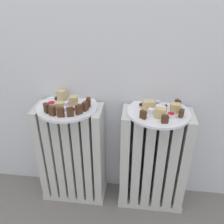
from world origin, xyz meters
TOP-DOWN VIEW (x-y plane):
  - radiator_left at (-0.21, 0.28)m, footprint 0.35×0.16m
  - radiator_right at (0.21, 0.28)m, footprint 0.35×0.16m
  - plate_left at (-0.21, 0.28)m, footprint 0.29×0.29m
  - plate_right at (0.21, 0.28)m, footprint 0.29×0.29m
  - dark_cake_slice_left_0 at (-0.29, 0.21)m, footprint 0.03×0.03m
  - dark_cake_slice_left_1 at (-0.25, 0.18)m, footprint 0.03×0.03m
  - dark_cake_slice_left_2 at (-0.21, 0.18)m, footprint 0.03×0.02m
  - dark_cake_slice_left_3 at (-0.17, 0.19)m, footprint 0.03×0.03m
  - dark_cake_slice_left_4 at (-0.14, 0.21)m, footprint 0.03×0.03m
  - dark_cake_slice_left_5 at (-0.12, 0.24)m, footprint 0.03×0.03m
  - dark_cake_slice_left_6 at (-0.11, 0.29)m, footprint 0.02×0.03m
  - marble_cake_slice_left_0 at (-0.24, 0.24)m, footprint 0.04×0.04m
  - marble_cake_slice_left_1 at (-0.18, 0.30)m, footprint 0.04×0.03m
  - marble_cake_slice_left_2 at (-0.26, 0.34)m, footprint 0.05×0.04m
  - turkish_delight_left_0 at (-0.15, 0.28)m, footprint 0.03×0.03m
  - turkish_delight_left_1 at (-0.22, 0.28)m, footprint 0.02×0.02m
  - turkish_delight_left_2 at (-0.20, 0.23)m, footprint 0.02×0.02m
  - medjool_date_left_0 at (-0.16, 0.26)m, footprint 0.03×0.03m
  - medjool_date_left_1 at (-0.24, 0.29)m, footprint 0.02×0.03m
  - medjool_date_left_2 at (-0.29, 0.34)m, footprint 0.02×0.02m
  - medjool_date_left_3 at (-0.18, 0.23)m, footprint 0.03×0.03m
  - jam_bowl_left at (-0.28, 0.26)m, footprint 0.04×0.04m
  - dark_cake_slice_right_0 at (0.14, 0.21)m, footprint 0.03×0.03m
  - dark_cake_slice_right_1 at (0.23, 0.18)m, footprint 0.03×0.02m
  - dark_cake_slice_right_2 at (0.31, 0.24)m, footprint 0.03×0.03m
  - dark_cake_slice_right_3 at (0.30, 0.33)m, footprint 0.03×0.03m
  - marble_cake_slice_right_0 at (0.17, 0.29)m, footprint 0.06×0.05m
  - marble_cake_slice_right_1 at (0.29, 0.28)m, footprint 0.04×0.03m
  - marble_cake_slice_right_2 at (0.22, 0.22)m, footprint 0.05×0.04m
  - turkish_delight_right_0 at (0.23, 0.28)m, footprint 0.03×0.03m
  - turkish_delight_right_1 at (0.21, 0.29)m, footprint 0.03×0.03m
  - turkish_delight_right_2 at (0.18, 0.25)m, footprint 0.03×0.03m
  - turkish_delight_right_3 at (0.21, 0.35)m, footprint 0.02×0.02m
  - medjool_date_right_0 at (0.17, 0.32)m, footprint 0.03×0.02m
  - medjool_date_right_1 at (0.21, 0.32)m, footprint 0.03×0.02m
  - medjool_date_right_2 at (0.14, 0.32)m, footprint 0.03×0.02m
  - medjool_date_right_3 at (0.25, 0.32)m, footprint 0.03×0.03m
  - jam_bowl_right at (0.26, 0.23)m, footprint 0.04×0.04m
  - fork at (-0.21, 0.31)m, footprint 0.03×0.11m

SIDE VIEW (x-z plane):
  - radiator_left at x=-0.21m, z-range 0.00..0.56m
  - radiator_right at x=0.21m, z-range 0.00..0.56m
  - plate_left at x=-0.21m, z-range 0.57..0.58m
  - plate_right at x=0.21m, z-range 0.57..0.58m
  - fork at x=-0.21m, z-range 0.58..0.58m
  - medjool_date_left_1 at x=-0.24m, z-range 0.58..0.59m
  - medjool_date_right_3 at x=0.25m, z-range 0.58..0.59m
  - medjool_date_left_3 at x=-0.18m, z-range 0.58..0.59m
  - medjool_date_right_0 at x=0.17m, z-range 0.58..0.59m
  - medjool_date_right_1 at x=0.21m, z-range 0.58..0.59m
  - medjool_date_left_2 at x=-0.29m, z-range 0.58..0.59m
  - medjool_date_left_0 at x=-0.16m, z-range 0.58..0.59m
  - medjool_date_right_2 at x=0.14m, z-range 0.58..0.59m
  - turkish_delight_left_1 at x=-0.22m, z-range 0.58..0.60m
  - turkish_delight_right_3 at x=0.21m, z-range 0.58..0.60m
  - turkish_delight_left_0 at x=-0.15m, z-range 0.58..0.60m
  - turkish_delight_left_2 at x=-0.20m, z-range 0.58..0.60m
  - jam_bowl_right at x=0.26m, z-range 0.58..0.60m
  - turkish_delight_right_0 at x=0.23m, z-range 0.58..0.60m
  - turkish_delight_right_2 at x=0.18m, z-range 0.58..0.60m
  - turkish_delight_right_1 at x=0.21m, z-range 0.58..0.60m
  - jam_bowl_left at x=-0.28m, z-range 0.58..0.60m
  - dark_cake_slice_right_0 at x=0.14m, z-range 0.58..0.61m
  - dark_cake_slice_right_1 at x=0.23m, z-range 0.58..0.61m
  - dark_cake_slice_right_2 at x=0.31m, z-range 0.58..0.61m
  - dark_cake_slice_right_3 at x=0.30m, z-range 0.58..0.61m
  - marble_cake_slice_left_0 at x=-0.24m, z-range 0.58..0.61m
  - marble_cake_slice_right_1 at x=0.29m, z-range 0.58..0.62m
  - marble_cake_slice_left_1 at x=-0.18m, z-range 0.58..0.62m
  - dark_cake_slice_left_0 at x=-0.29m, z-range 0.58..0.62m
  - dark_cake_slice_left_1 at x=-0.25m, z-range 0.58..0.62m
  - dark_cake_slice_left_2 at x=-0.21m, z-range 0.58..0.62m
  - dark_cake_slice_left_3 at x=-0.17m, z-range 0.58..0.62m
  - dark_cake_slice_left_4 at x=-0.14m, z-range 0.58..0.62m
  - dark_cake_slice_left_5 at x=-0.12m, z-range 0.58..0.62m
  - dark_cake_slice_left_6 at x=-0.11m, z-range 0.58..0.62m
  - marble_cake_slice_right_2 at x=0.22m, z-range 0.58..0.62m
  - marble_cake_slice_right_0 at x=0.17m, z-range 0.58..0.62m
  - marble_cake_slice_left_2 at x=-0.26m, z-range 0.58..0.63m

